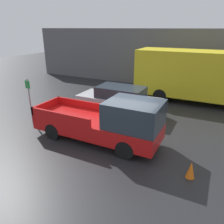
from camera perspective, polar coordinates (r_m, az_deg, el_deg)
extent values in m
plane|color=#232326|center=(9.72, 2.34, -8.39)|extent=(60.00, 60.00, 0.00)
cube|color=#56565B|center=(18.99, 16.46, 13.04)|extent=(28.00, 0.15, 4.72)
cube|color=red|center=(9.83, -4.13, -3.58)|extent=(5.75, 1.92, 0.68)
cube|color=#28333D|center=(8.77, 5.81, -0.60)|extent=(2.19, 1.80, 1.07)
cube|color=red|center=(11.00, -7.61, 1.99)|extent=(3.17, 0.10, 0.37)
cube|color=red|center=(9.65, -13.61, -1.23)|extent=(3.17, 0.10, 0.37)
cube|color=red|center=(11.26, -16.69, 1.71)|extent=(0.10, 1.92, 0.37)
cylinder|color=black|center=(9.97, 7.32, -5.25)|extent=(0.76, 0.26, 0.76)
cylinder|color=black|center=(8.59, 3.45, -9.78)|extent=(0.76, 0.26, 0.76)
cylinder|color=black|center=(11.51, -9.62, -1.65)|extent=(0.76, 0.26, 0.76)
cylinder|color=black|center=(10.33, -15.08, -4.87)|extent=(0.76, 0.26, 0.76)
cube|color=silver|center=(12.82, 1.70, 2.40)|extent=(4.84, 1.83, 0.73)
cube|color=#28333D|center=(12.56, 2.34, 5.23)|extent=(2.66, 1.61, 0.62)
cylinder|color=black|center=(13.14, 9.15, 1.16)|extent=(0.70, 0.22, 0.70)
cylinder|color=black|center=(11.69, 6.66, -1.29)|extent=(0.70, 0.22, 0.70)
cylinder|color=black|center=(14.26, -2.40, 3.04)|extent=(0.70, 0.22, 0.70)
cylinder|color=black|center=(12.93, -5.89, 1.00)|extent=(0.70, 0.22, 0.70)
cube|color=gold|center=(15.78, 18.55, 9.65)|extent=(6.40, 2.54, 2.97)
cylinder|color=black|center=(17.41, 14.35, 6.14)|extent=(0.92, 0.30, 0.92)
cylinder|color=black|center=(15.28, 12.40, 4.24)|extent=(0.92, 0.30, 0.92)
cylinder|color=gray|center=(12.08, -20.59, 2.56)|extent=(0.07, 0.07, 2.42)
cube|color=#198C33|center=(11.83, -21.23, 6.71)|extent=(0.30, 0.02, 0.40)
cube|color=gold|center=(18.89, 17.78, 7.11)|extent=(0.45, 0.40, 1.02)
cone|color=orange|center=(8.08, 19.88, -14.03)|extent=(0.30, 0.30, 0.61)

